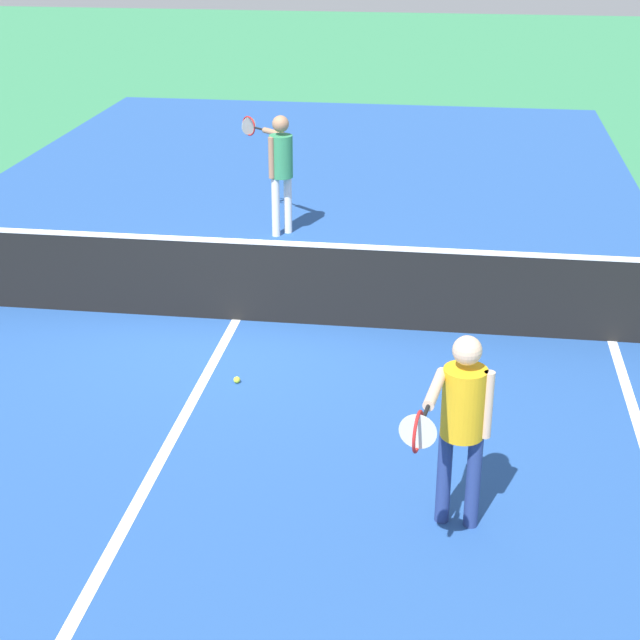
# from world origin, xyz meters

# --- Properties ---
(ground_plane) EXTENTS (60.00, 60.00, 0.00)m
(ground_plane) POSITION_xyz_m (0.00, 0.00, 0.00)
(ground_plane) COLOR #337F51
(court_surface_inbounds) EXTENTS (10.62, 24.40, 0.00)m
(court_surface_inbounds) POSITION_xyz_m (0.00, 0.00, 0.00)
(court_surface_inbounds) COLOR #234C93
(court_surface_inbounds) RESTS_ON ground_plane
(line_center_service) EXTENTS (0.10, 6.40, 0.01)m
(line_center_service) POSITION_xyz_m (0.00, -3.20, 0.00)
(line_center_service) COLOR white
(line_center_service) RESTS_ON ground_plane
(net) EXTENTS (10.41, 0.09, 1.07)m
(net) POSITION_xyz_m (0.00, 0.00, 0.49)
(net) COLOR #33383D
(net) RESTS_ON ground_plane
(player_near) EXTENTS (0.63, 1.14, 1.57)m
(player_near) POSITION_xyz_m (2.49, -3.56, 0.97)
(player_near) COLOR navy
(player_near) RESTS_ON ground_plane
(player_far) EXTENTS (0.86, 0.98, 1.67)m
(player_far) POSITION_xyz_m (-0.03, 3.03, 1.04)
(player_far) COLOR white
(player_far) RESTS_ON ground_plane
(tennis_ball_near_net) EXTENTS (0.07, 0.07, 0.07)m
(tennis_ball_near_net) POSITION_xyz_m (0.34, -1.50, 0.03)
(tennis_ball_near_net) COLOR #CCE033
(tennis_ball_near_net) RESTS_ON ground_plane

